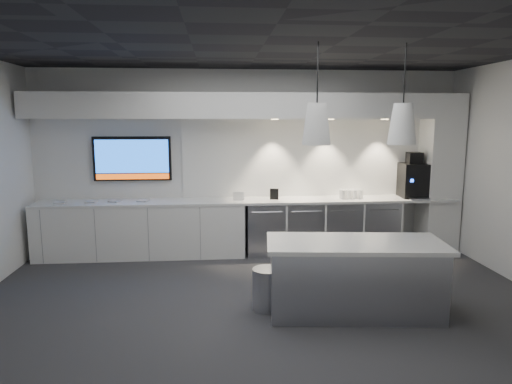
{
  "coord_description": "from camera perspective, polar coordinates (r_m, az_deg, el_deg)",
  "views": [
    {
      "loc": [
        -0.51,
        -5.11,
        2.21
      ],
      "look_at": [
        0.01,
        1.1,
        1.2
      ],
      "focal_mm": 32.0,
      "sensor_mm": 36.0,
      "label": 1
    }
  ],
  "objects": [
    {
      "name": "floor",
      "position": [
        5.6,
        0.87,
        -14.07
      ],
      "size": [
        7.0,
        7.0,
        0.0
      ],
      "primitive_type": "plane",
      "color": "#303033",
      "rests_on": "ground"
    },
    {
      "name": "ceiling",
      "position": [
        5.2,
        0.95,
        17.93
      ],
      "size": [
        7.0,
        7.0,
        0.0
      ],
      "primitive_type": "plane",
      "rotation": [
        3.14,
        0.0,
        0.0
      ],
      "color": "black",
      "rests_on": "wall_back"
    },
    {
      "name": "wall_back",
      "position": [
        7.66,
        -0.96,
        3.88
      ],
      "size": [
        7.0,
        0.0,
        7.0
      ],
      "primitive_type": "plane",
      "rotation": [
        1.57,
        0.0,
        0.0
      ],
      "color": "white",
      "rests_on": "floor"
    },
    {
      "name": "wall_front",
      "position": [
        2.76,
        6.13,
        -5.82
      ],
      "size": [
        7.0,
        0.0,
        7.0
      ],
      "primitive_type": "plane",
      "rotation": [
        -1.57,
        0.0,
        0.0
      ],
      "color": "white",
      "rests_on": "floor"
    },
    {
      "name": "back_counter",
      "position": [
        7.43,
        -0.78,
        -1.12
      ],
      "size": [
        6.8,
        0.65,
        0.04
      ],
      "primitive_type": "cube",
      "color": "white",
      "rests_on": "left_base_cabinets"
    },
    {
      "name": "left_base_cabinets",
      "position": [
        7.6,
        -14.08,
        -4.62
      ],
      "size": [
        3.3,
        0.63,
        0.86
      ],
      "primitive_type": "cube",
      "color": "white",
      "rests_on": "floor"
    },
    {
      "name": "fridge_unit_a",
      "position": [
        7.54,
        1.13,
        -4.49
      ],
      "size": [
        0.6,
        0.61,
        0.85
      ],
      "primitive_type": "cube",
      "color": "#9A9CA2",
      "rests_on": "floor"
    },
    {
      "name": "fridge_unit_b",
      "position": [
        7.63,
        5.85,
        -4.37
      ],
      "size": [
        0.6,
        0.61,
        0.85
      ],
      "primitive_type": "cube",
      "color": "#9A9CA2",
      "rests_on": "floor"
    },
    {
      "name": "fridge_unit_c",
      "position": [
        7.77,
        10.43,
        -4.23
      ],
      "size": [
        0.6,
        0.61,
        0.85
      ],
      "primitive_type": "cube",
      "color": "#9A9CA2",
      "rests_on": "floor"
    },
    {
      "name": "fridge_unit_d",
      "position": [
        7.96,
        14.82,
        -4.07
      ],
      "size": [
        0.6,
        0.61,
        0.85
      ],
      "primitive_type": "cube",
      "color": "#9A9CA2",
      "rests_on": "floor"
    },
    {
      "name": "backsplash",
      "position": [
        7.81,
        7.89,
        4.27
      ],
      "size": [
        4.6,
        0.03,
        1.3
      ],
      "primitive_type": "cube",
      "color": "white",
      "rests_on": "wall_back"
    },
    {
      "name": "soffit",
      "position": [
        7.33,
        -0.82,
        10.68
      ],
      "size": [
        6.9,
        0.6,
        0.4
      ],
      "primitive_type": "cube",
      "color": "white",
      "rests_on": "wall_back"
    },
    {
      "name": "column",
      "position": [
        8.25,
        21.97,
        2.2
      ],
      "size": [
        0.55,
        0.55,
        2.6
      ],
      "primitive_type": "cube",
      "color": "white",
      "rests_on": "floor"
    },
    {
      "name": "wall_tv",
      "position": [
        7.71,
        -15.19,
        4.04
      ],
      "size": [
        1.25,
        0.07,
        0.72
      ],
      "color": "black",
      "rests_on": "wall_back"
    },
    {
      "name": "island",
      "position": [
        5.39,
        12.19,
        -10.35
      ],
      "size": [
        2.06,
        1.05,
        0.84
      ],
      "rotation": [
        0.0,
        0.0,
        -0.1
      ],
      "color": "#9A9CA2",
      "rests_on": "floor"
    },
    {
      "name": "bin",
      "position": [
        5.44,
        1.39,
        -12.01
      ],
      "size": [
        0.37,
        0.37,
        0.49
      ],
      "primitive_type": "cylinder",
      "rotation": [
        0.0,
        0.0,
        -0.08
      ],
      "color": "#9A9CA2",
      "rests_on": "floor"
    },
    {
      "name": "coffee_machine",
      "position": [
        8.07,
        19.07,
        1.57
      ],
      "size": [
        0.45,
        0.61,
        0.75
      ],
      "rotation": [
        0.0,
        0.0,
        -0.08
      ],
      "color": "black",
      "rests_on": "back_counter"
    },
    {
      "name": "sign_black",
      "position": [
        7.43,
        2.29,
        -0.26
      ],
      "size": [
        0.14,
        0.05,
        0.18
      ],
      "primitive_type": "cube",
      "rotation": [
        0.0,
        0.0,
        -0.23
      ],
      "color": "black",
      "rests_on": "back_counter"
    },
    {
      "name": "sign_white",
      "position": [
        7.36,
        -2.18,
        -0.5
      ],
      "size": [
        0.18,
        0.04,
        0.14
      ],
      "primitive_type": "cube",
      "rotation": [
        0.0,
        0.0,
        -0.08
      ],
      "color": "white",
      "rests_on": "back_counter"
    },
    {
      "name": "cup_cluster",
      "position": [
        7.68,
        11.79,
        -0.25
      ],
      "size": [
        0.37,
        0.17,
        0.15
      ],
      "primitive_type": null,
      "color": "white",
      "rests_on": "back_counter"
    },
    {
      "name": "tray_a",
      "position": [
        7.72,
        -23.36,
        -1.24
      ],
      "size": [
        0.18,
        0.18,
        0.02
      ],
      "primitive_type": "cube",
      "rotation": [
        0.0,
        0.0,
        0.14
      ],
      "color": "#AEAEAE",
      "rests_on": "back_counter"
    },
    {
      "name": "tray_b",
      "position": [
        7.63,
        -19.92,
        -1.15
      ],
      "size": [
        0.17,
        0.17,
        0.02
      ],
      "primitive_type": "cube",
      "rotation": [
        0.0,
        0.0,
        -0.04
      ],
      "color": "#AEAEAE",
      "rests_on": "back_counter"
    },
    {
      "name": "tray_c",
      "position": [
        7.57,
        -17.26,
        -1.09
      ],
      "size": [
        0.2,
        0.2,
        0.02
      ],
      "primitive_type": "cube",
      "rotation": [
        0.0,
        0.0,
        -0.31
      ],
      "color": "#AEAEAE",
      "rests_on": "back_counter"
    },
    {
      "name": "tray_d",
      "position": [
        7.48,
        -13.96,
        -1.07
      ],
      "size": [
        0.19,
        0.19,
        0.02
      ],
      "primitive_type": "cube",
      "rotation": [
        0.0,
        0.0,
        -0.24
      ],
      "color": "#AEAEAE",
      "rests_on": "back_counter"
    },
    {
      "name": "pendant_left",
      "position": [
        4.97,
        7.59,
        8.44
      ],
      "size": [
        0.31,
        0.31,
        1.14
      ],
      "color": "white",
      "rests_on": "ceiling"
    },
    {
      "name": "pendant_right",
      "position": [
        5.25,
        17.83,
        8.12
      ],
      "size": [
        0.31,
        0.31,
        1.14
      ],
      "color": "white",
      "rests_on": "ceiling"
    }
  ]
}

